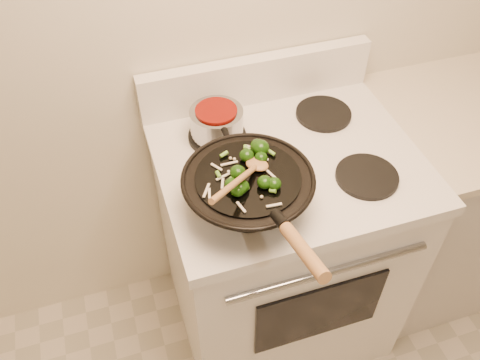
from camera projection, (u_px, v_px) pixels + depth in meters
name	position (u px, v px, depth m)	size (l,w,h in m)	color
stove	(280.00, 246.00, 1.84)	(0.78, 0.67, 1.08)	white
counter_unit	(462.00, 194.00, 2.04)	(0.90, 0.62, 0.91)	silver
wok	(249.00, 190.00, 1.33)	(0.35, 0.58, 0.23)	black
stirfry	(251.00, 168.00, 1.30)	(0.22, 0.23, 0.04)	#143708
wooden_spoon	(245.00, 174.00, 1.24)	(0.21, 0.22, 0.12)	#9D6C3E
saucepan	(217.00, 123.00, 1.53)	(0.16, 0.26, 0.10)	#95979D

